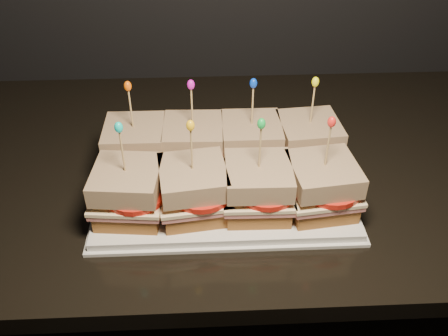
{
  "coord_description": "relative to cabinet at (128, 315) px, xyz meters",
  "views": [
    {
      "loc": [
        0.56,
        0.93,
        1.43
      ],
      "look_at": [
        0.59,
        1.57,
        0.94
      ],
      "focal_mm": 40.0,
      "sensor_mm": 36.0,
      "label": 1
    }
  ],
  "objects": [
    {
      "name": "sandwich_0_frill",
      "position": [
        0.08,
        -0.04,
        0.64
      ],
      "size": [
        0.01,
        0.01,
        0.02
      ],
      "primitive_type": "ellipsoid",
      "color": "#EB5907",
      "rests_on": "sandwich_0_pick"
    },
    {
      "name": "sandwich_2_frill",
      "position": [
        0.27,
        -0.04,
        0.64
      ],
      "size": [
        0.01,
        0.01,
        0.02
      ],
      "primitive_type": "ellipsoid",
      "color": "#083AD9",
      "rests_on": "sandwich_2_pick"
    },
    {
      "name": "sandwich_3_frill",
      "position": [
        0.37,
        -0.04,
        0.64
      ],
      "size": [
        0.01,
        0.01,
        0.02
      ],
      "primitive_type": "ellipsoid",
      "color": "#F2F414",
      "rests_on": "sandwich_3_pick"
    },
    {
      "name": "sandwich_0_bread_bot",
      "position": [
        0.08,
        -0.04,
        0.49
      ],
      "size": [
        0.1,
        0.1,
        0.03
      ],
      "primitive_type": "cube",
      "rotation": [
        0.0,
        0.0,
        -0.01
      ],
      "color": "brown",
      "rests_on": "platter"
    },
    {
      "name": "sandwich_4_tomato",
      "position": [
        0.09,
        -0.16,
        0.52
      ],
      "size": [
        0.1,
        0.1,
        0.01
      ],
      "primitive_type": "cylinder",
      "color": "red",
      "rests_on": "sandwich_4_cheese"
    },
    {
      "name": "sandwich_4_bread_bot",
      "position": [
        0.08,
        -0.16,
        0.49
      ],
      "size": [
        0.11,
        0.11,
        0.03
      ],
      "primitive_type": "cube",
      "rotation": [
        0.0,
        0.0,
        -0.1
      ],
      "color": "brown",
      "rests_on": "platter"
    },
    {
      "name": "sandwich_3_pick",
      "position": [
        0.37,
        -0.04,
        0.59
      ],
      "size": [
        0.0,
        0.0,
        0.09
      ],
      "primitive_type": "cylinder",
      "color": "tan",
      "rests_on": "sandwich_3_bread_top"
    },
    {
      "name": "platter",
      "position": [
        0.22,
        -0.1,
        0.47
      ],
      "size": [
        0.41,
        0.26,
        0.02
      ],
      "primitive_type": "cube",
      "color": "silver",
      "rests_on": "granite_slab"
    },
    {
      "name": "sandwich_1_frill",
      "position": [
        0.18,
        -0.04,
        0.64
      ],
      "size": [
        0.01,
        0.01,
        0.02
      ],
      "primitive_type": "ellipsoid",
      "color": "#D511C3",
      "rests_on": "sandwich_1_pick"
    },
    {
      "name": "sandwich_7_bread_top",
      "position": [
        0.37,
        -0.16,
        0.54
      ],
      "size": [
        0.11,
        0.11,
        0.03
      ],
      "primitive_type": "cube",
      "rotation": [
        0.0,
        0.0,
        0.12
      ],
      "color": "#50230D",
      "rests_on": "sandwich_7_tomato"
    },
    {
      "name": "sandwich_3_tomato",
      "position": [
        0.38,
        -0.05,
        0.52
      ],
      "size": [
        0.1,
        0.1,
        0.01
      ],
      "primitive_type": "cylinder",
      "color": "red",
      "rests_on": "sandwich_3_cheese"
    },
    {
      "name": "sandwich_2_bread_bot",
      "position": [
        0.27,
        -0.04,
        0.49
      ],
      "size": [
        0.1,
        0.1,
        0.03
      ],
      "primitive_type": "cube",
      "rotation": [
        0.0,
        0.0,
        -0.0
      ],
      "color": "brown",
      "rests_on": "platter"
    },
    {
      "name": "sandwich_6_ham",
      "position": [
        0.27,
        -0.16,
        0.51
      ],
      "size": [
        0.11,
        0.1,
        0.01
      ],
      "primitive_type": "cube",
      "rotation": [
        0.0,
        0.0,
        -0.01
      ],
      "color": "#B55F58",
      "rests_on": "sandwich_6_bread_bot"
    },
    {
      "name": "sandwich_1_tomato",
      "position": [
        0.19,
        -0.05,
        0.52
      ],
      "size": [
        0.1,
        0.1,
        0.01
      ],
      "primitive_type": "cylinder",
      "color": "red",
      "rests_on": "sandwich_1_cheese"
    },
    {
      "name": "sandwich_5_bread_top",
      "position": [
        0.18,
        -0.16,
        0.54
      ],
      "size": [
        0.11,
        0.11,
        0.03
      ],
      "primitive_type": "cube",
      "rotation": [
        0.0,
        0.0,
        0.13
      ],
      "color": "#50230D",
      "rests_on": "sandwich_5_tomato"
    },
    {
      "name": "sandwich_0_pick",
      "position": [
        0.08,
        -0.04,
        0.59
      ],
      "size": [
        0.0,
        0.0,
        0.09
      ],
      "primitive_type": "cylinder",
      "color": "tan",
      "rests_on": "sandwich_0_bread_top"
    },
    {
      "name": "sandwich_2_tomato",
      "position": [
        0.29,
        -0.05,
        0.52
      ],
      "size": [
        0.1,
        0.1,
        0.01
      ],
      "primitive_type": "cylinder",
      "color": "red",
      "rests_on": "sandwich_2_cheese"
    },
    {
      "name": "sandwich_7_tomato",
      "position": [
        0.38,
        -0.16,
        0.52
      ],
      "size": [
        0.1,
        0.1,
        0.01
      ],
      "primitive_type": "cylinder",
      "color": "red",
      "rests_on": "sandwich_7_cheese"
    },
    {
      "name": "sandwich_7_pick",
      "position": [
        0.37,
        -0.16,
        0.59
      ],
      "size": [
        0.0,
        0.0,
        0.09
      ],
      "primitive_type": "cylinder",
      "color": "tan",
      "rests_on": "sandwich_7_bread_top"
    },
    {
      "name": "sandwich_1_pick",
      "position": [
        0.18,
        -0.04,
        0.59
      ],
      "size": [
        0.0,
        0.0,
        0.09
      ],
      "primitive_type": "cylinder",
      "color": "tan",
      "rests_on": "sandwich_1_bread_top"
    },
    {
      "name": "sandwich_3_cheese",
      "position": [
        0.37,
        -0.04,
        0.51
      ],
      "size": [
        0.12,
        0.11,
        0.01
      ],
      "primitive_type": "cube",
      "rotation": [
        0.0,
        0.0,
        0.09
      ],
      "color": "beige",
      "rests_on": "sandwich_3_ham"
    },
    {
      "name": "platter_rim",
      "position": [
        0.22,
        -0.1,
        0.46
      ],
      "size": [
        0.43,
        0.27,
        0.01
      ],
      "primitive_type": "cube",
      "color": "silver",
      "rests_on": "granite_slab"
    },
    {
      "name": "sandwich_6_bread_bot",
      "position": [
        0.27,
        -0.16,
        0.49
      ],
      "size": [
        0.1,
        0.1,
        0.03
      ],
      "primitive_type": "cube",
      "rotation": [
        0.0,
        0.0,
        -0.01
      ],
      "color": "brown",
      "rests_on": "platter"
    },
    {
      "name": "sandwich_4_bread_top",
      "position": [
        0.08,
        -0.16,
        0.54
      ],
      "size": [
        0.11,
        0.11,
        0.03
      ],
      "primitive_type": "cube",
      "rotation": [
        0.0,
        0.0,
        -0.1
      ],
      "color": "#50230D",
      "rests_on": "sandwich_4_tomato"
    },
    {
      "name": "sandwich_5_tomato",
      "position": [
        0.19,
        -0.16,
        0.52
      ],
      "size": [
        0.1,
        0.1,
        0.01
      ],
      "primitive_type": "cylinder",
      "color": "red",
      "rests_on": "sandwich_5_cheese"
    },
    {
      "name": "sandwich_2_ham",
      "position": [
        0.27,
        -0.04,
        0.51
      ],
      "size": [
        0.11,
        0.1,
        0.01
      ],
      "primitive_type": "cube",
      "rotation": [
        0.0,
        0.0,
        -0.0
      ],
      "color": "#B55F58",
      "rests_on": "sandwich_2_bread_bot"
    },
    {
      "name": "sandwich_7_cheese",
      "position": [
        0.37,
        -0.16,
        0.51
      ],
      "size": [
        0.12,
        0.12,
        0.01
      ],
      "primitive_type": "cube",
      "rotation": [
        0.0,
        0.0,
        0.12
      ],
      "color": "beige",
      "rests_on": "sandwich_7_ham"
    },
    {
      "name": "sandwich_3_bread_bot",
      "position": [
        0.37,
        -0.04,
        0.49
      ],
      "size": [
        0.1,
        0.1,
        0.03
      ],
      "primitive_type": "cube",
      "rotation": [
        0.0,
        0.0,
        0.09
      ],
      "color": "brown",
      "rests_on": "platter"
    },
    {
      "name": "sandwich_6_cheese",
      "position": [
        0.27,
        -0.16,
        0.51
      ],
      "size": [
        0.11,
        0.11,
        0.01
      ],
      "primitive_type": "cube",
      "rotation": [
        0.0,
        0.0,
        -0.01
      ],
      "color": "beige",
      "rests_on": "sandwich_6_ham"
    },
    {
      "name": "sandwich_3_ham",
      "position": [
        0.37,
        -0.04,
        0.51
      ],
      "size": [
        0.11,
        0.11,
        0.01
      ],
      "primitive_type": "cube",
      "rotation": [
        0.0,
        0.0,
        0.09
      ],
      "color": "#B55F58",
      "rests_on": "sandwich_3_bread_bot"
    },
    {
      "name": "sandwich_1_ham",
      "position": [
        0.18,
        -0.04,
        0.51
      ],
      "size": [
        0.11,
        0.11,
        0.01
      ],
      "primitive_type": "cube",
      "rotation": [
        0.0,
        0.0,
        -0.03
      ],
      "color": "#B55F58",
      "rests_on": "sandwich_1_bread_bot"
    },
    {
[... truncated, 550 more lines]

